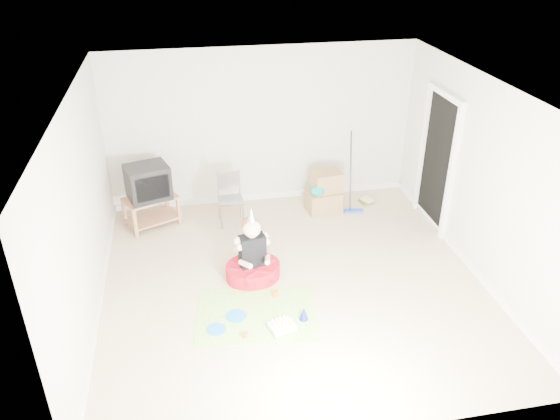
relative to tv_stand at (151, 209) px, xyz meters
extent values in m
plane|color=#C8B390|center=(1.87, -1.92, -0.29)|extent=(5.00, 5.00, 0.00)
cube|color=black|center=(4.35, -0.72, 0.74)|extent=(0.02, 0.90, 2.05)
cube|color=#986545|center=(0.00, 0.00, 0.19)|extent=(0.91, 0.77, 0.03)
cube|color=#986545|center=(0.00, 0.00, -0.17)|extent=(0.91, 0.77, 0.03)
cube|color=#986545|center=(-0.24, -0.35, -0.04)|extent=(0.07, 0.07, 0.49)
cube|color=#986545|center=(0.42, -0.04, -0.04)|extent=(0.07, 0.07, 0.49)
cube|color=#986545|center=(-0.42, 0.04, -0.04)|extent=(0.07, 0.07, 0.49)
cube|color=#986545|center=(0.24, 0.35, -0.04)|extent=(0.07, 0.07, 0.49)
cube|color=black|center=(0.00, 0.00, 0.47)|extent=(0.74, 0.67, 0.53)
cube|color=gray|center=(1.23, -0.16, 0.12)|extent=(0.39, 0.37, 0.03)
cylinder|color=gray|center=(1.06, -0.17, 0.13)|extent=(0.02, 0.02, 0.84)
cylinder|color=gray|center=(1.40, -0.16, 0.13)|extent=(0.02, 0.02, 0.84)
cube|color=#987649|center=(2.77, -0.03, -0.11)|extent=(0.57, 0.46, 0.35)
cube|color=#987649|center=(2.82, 0.00, 0.23)|extent=(0.52, 0.44, 0.33)
ellipsoid|color=#0B7F76|center=(2.63, -0.17, 0.16)|extent=(0.23, 0.16, 0.19)
cube|color=blue|center=(3.26, -0.18, -0.27)|extent=(0.33, 0.16, 0.03)
cylinder|color=black|center=(3.26, -0.18, 0.37)|extent=(0.09, 0.42, 1.25)
cube|color=#287932|center=(3.56, 0.10, -0.27)|extent=(0.22, 0.26, 0.03)
cube|color=#9F4222|center=(3.56, 0.10, -0.25)|extent=(0.23, 0.26, 0.02)
cube|color=beige|center=(3.56, 0.10, -0.23)|extent=(0.23, 0.25, 0.03)
cylinder|color=#B41020|center=(1.36, -1.70, -0.19)|extent=(0.87, 0.87, 0.20)
cube|color=black|center=(1.36, -1.70, 0.14)|extent=(0.37, 0.25, 0.45)
sphere|color=beige|center=(1.36, -1.70, 0.48)|extent=(0.28, 0.28, 0.24)
cone|color=silver|center=(1.36, -1.70, 0.69)|extent=(0.12, 0.12, 0.18)
cube|color=#DB2E80|center=(1.29, -2.50, -0.28)|extent=(1.61, 1.26, 0.01)
cube|color=white|center=(1.54, -2.82, -0.24)|extent=(0.33, 0.30, 0.08)
cube|color=green|center=(1.54, -2.82, -0.28)|extent=(0.33, 0.30, 0.01)
cylinder|color=beige|center=(1.46, -2.90, -0.17)|extent=(0.01, 0.01, 0.07)
cylinder|color=beige|center=(1.51, -2.88, -0.17)|extent=(0.01, 0.01, 0.07)
cylinder|color=beige|center=(1.56, -2.87, -0.17)|extent=(0.01, 0.01, 0.07)
cylinder|color=beige|center=(1.60, -2.85, -0.17)|extent=(0.01, 0.01, 0.07)
cylinder|color=beige|center=(1.65, -2.84, -0.17)|extent=(0.01, 0.01, 0.07)
cylinder|color=beige|center=(1.44, -2.81, -0.17)|extent=(0.01, 0.01, 0.07)
cylinder|color=beige|center=(1.48, -2.79, -0.17)|extent=(0.01, 0.01, 0.07)
cylinder|color=beige|center=(1.53, -2.78, -0.17)|extent=(0.01, 0.01, 0.07)
cylinder|color=beige|center=(1.58, -2.77, -0.17)|extent=(0.01, 0.01, 0.07)
cylinder|color=blue|center=(1.04, -2.48, -0.27)|extent=(0.26, 0.26, 0.01)
cylinder|color=blue|center=(0.78, -2.68, -0.28)|extent=(0.26, 0.26, 0.01)
cylinder|color=#E85719|center=(1.58, -2.18, -0.24)|extent=(0.09, 0.09, 0.08)
cylinder|color=#E85719|center=(1.10, -2.88, -0.25)|extent=(0.07, 0.07, 0.07)
cone|color=#1920B4|center=(1.84, -2.69, -0.20)|extent=(0.12, 0.12, 0.17)
camera|label=1|loc=(0.60, -7.74, 4.06)|focal=35.00mm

